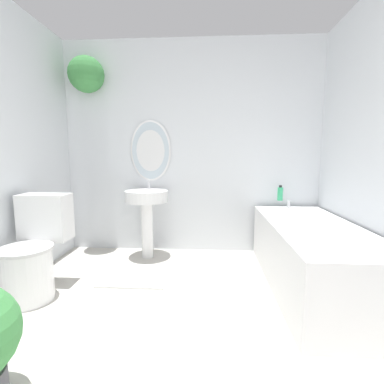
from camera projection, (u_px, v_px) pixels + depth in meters
name	position (u px, v px, depth m)	size (l,w,h in m)	color
wall_back	(179.00, 140.00, 3.18)	(3.01, 0.38, 2.40)	silver
toilet	(34.00, 252.00, 2.22)	(0.40, 0.59, 0.79)	white
pedestal_sink	(147.00, 205.00, 3.01)	(0.46, 0.46, 0.84)	white
bathtub	(312.00, 255.00, 2.33)	(0.70, 1.69, 0.63)	silver
shampoo_bottle	(280.00, 194.00, 3.05)	(0.06, 0.06, 0.17)	#38B275
bath_mat	(135.00, 277.00, 2.54)	(0.60, 0.43, 0.02)	silver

